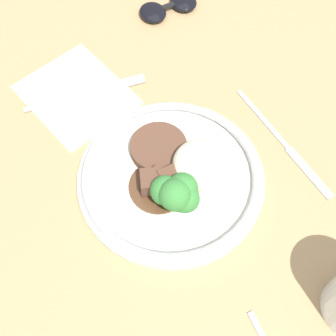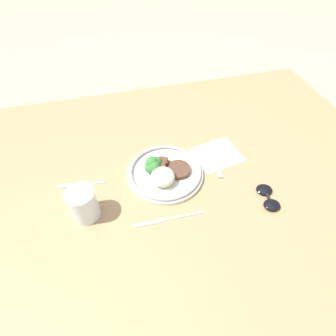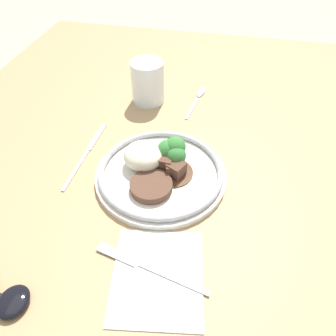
{
  "view_description": "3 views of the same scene",
  "coord_description": "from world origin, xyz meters",
  "px_view_note": "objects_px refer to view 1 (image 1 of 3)",
  "views": [
    {
      "loc": [
        0.3,
        -0.17,
        0.61
      ],
      "look_at": [
        0.05,
        -0.01,
        0.09
      ],
      "focal_mm": 50.0,
      "sensor_mm": 36.0,
      "label": 1
    },
    {
      "loc": [
        0.18,
        0.54,
        0.71
      ],
      "look_at": [
        0.04,
        0.0,
        0.09
      ],
      "focal_mm": 28.0,
      "sensor_mm": 36.0,
      "label": 2
    },
    {
      "loc": [
        -0.39,
        -0.11,
        0.5
      ],
      "look_at": [
        0.04,
        -0.02,
        0.07
      ],
      "focal_mm": 35.0,
      "sensor_mm": 36.0,
      "label": 3
    }
  ],
  "objects_px": {
    "fork": "(97,90)",
    "plate": "(175,176)",
    "sunglasses": "(168,7)",
    "knife": "(286,145)"
  },
  "relations": [
    {
      "from": "fork",
      "to": "sunglasses",
      "type": "height_order",
      "value": "sunglasses"
    },
    {
      "from": "fork",
      "to": "sunglasses",
      "type": "distance_m",
      "value": 0.21
    },
    {
      "from": "knife",
      "to": "sunglasses",
      "type": "height_order",
      "value": "sunglasses"
    },
    {
      "from": "plate",
      "to": "knife",
      "type": "bearing_deg",
      "value": 78.43
    },
    {
      "from": "plate",
      "to": "sunglasses",
      "type": "xyz_separation_m",
      "value": [
        -0.29,
        0.17,
        -0.01
      ]
    },
    {
      "from": "knife",
      "to": "plate",
      "type": "bearing_deg",
      "value": -100.34
    },
    {
      "from": "fork",
      "to": "plate",
      "type": "bearing_deg",
      "value": -73.21
    },
    {
      "from": "fork",
      "to": "sunglasses",
      "type": "relative_size",
      "value": 1.74
    },
    {
      "from": "fork",
      "to": "knife",
      "type": "distance_m",
      "value": 0.29
    },
    {
      "from": "sunglasses",
      "to": "plate",
      "type": "bearing_deg",
      "value": -25.39
    }
  ]
}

